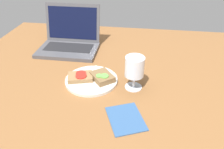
% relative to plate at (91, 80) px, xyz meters
% --- Properties ---
extents(wooden_table, '(1.40, 1.40, 0.03)m').
position_rel_plate_xyz_m(wooden_table, '(0.04, -0.02, -0.02)').
color(wooden_table, brown).
rests_on(wooden_table, ground).
extents(plate, '(0.23, 0.23, 0.01)m').
position_rel_plate_xyz_m(plate, '(0.00, 0.00, 0.00)').
color(plate, silver).
rests_on(plate, wooden_table).
extents(sandwich_with_cucumber, '(0.12, 0.13, 0.03)m').
position_rel_plate_xyz_m(sandwich_with_cucumber, '(0.05, 0.00, 0.02)').
color(sandwich_with_cucumber, brown).
rests_on(sandwich_with_cucumber, plate).
extents(sandwich_with_tomato, '(0.12, 0.10, 0.02)m').
position_rel_plate_xyz_m(sandwich_with_tomato, '(-0.05, -0.00, 0.02)').
color(sandwich_with_tomato, '#937047').
rests_on(sandwich_with_tomato, plate).
extents(wine_glass, '(0.08, 0.08, 0.14)m').
position_rel_plate_xyz_m(wine_glass, '(0.18, -0.02, 0.09)').
color(wine_glass, white).
rests_on(wine_glass, wooden_table).
extents(laptop, '(0.32, 0.26, 0.22)m').
position_rel_plate_xyz_m(laptop, '(-0.19, 0.30, 0.04)').
color(laptop, '#4C4C51').
rests_on(laptop, wooden_table).
extents(napkin, '(0.16, 0.18, 0.00)m').
position_rel_plate_xyz_m(napkin, '(0.17, -0.21, -0.00)').
color(napkin, '#33598C').
rests_on(napkin, wooden_table).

